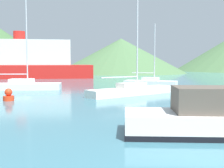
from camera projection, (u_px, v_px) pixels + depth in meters
sailboat_inner at (22, 85)px, 27.51m from camera, size 7.75×3.39×9.31m
sailboat_middle at (132, 89)px, 23.00m from camera, size 8.12×4.65×11.51m
sailboat_outer at (150, 82)px, 33.03m from camera, size 5.96×5.12×7.15m
ferry_distant at (20, 61)px, 48.84m from camera, size 25.78×10.77×8.07m
buoy_marker at (9, 96)px, 19.50m from camera, size 0.74×0.74×0.86m
hill_east at (121, 56)px, 73.57m from camera, size 33.79×33.79×8.97m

